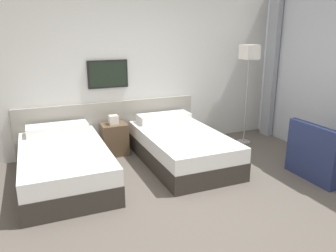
{
  "coord_description": "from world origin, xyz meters",
  "views": [
    {
      "loc": [
        -1.68,
        -3.04,
        1.92
      ],
      "look_at": [
        0.06,
        1.1,
        0.62
      ],
      "focal_mm": 35.0,
      "sensor_mm": 36.0,
      "label": 1
    }
  ],
  "objects_px": {
    "bed_near_window": "(181,147)",
    "nightstand": "(114,138)",
    "armchair": "(325,158)",
    "floor_lamp": "(249,60)",
    "bed_near_door": "(64,164)"
  },
  "relations": [
    {
      "from": "bed_near_door",
      "to": "floor_lamp",
      "type": "height_order",
      "value": "floor_lamp"
    },
    {
      "from": "bed_near_door",
      "to": "armchair",
      "type": "bearing_deg",
      "value": -20.3
    },
    {
      "from": "bed_near_window",
      "to": "floor_lamp",
      "type": "bearing_deg",
      "value": 15.87
    },
    {
      "from": "floor_lamp",
      "to": "bed_near_door",
      "type": "bearing_deg",
      "value": -172.59
    },
    {
      "from": "nightstand",
      "to": "armchair",
      "type": "distance_m",
      "value": 3.12
    },
    {
      "from": "armchair",
      "to": "bed_near_door",
      "type": "bearing_deg",
      "value": 70.09
    },
    {
      "from": "nightstand",
      "to": "floor_lamp",
      "type": "xyz_separation_m",
      "value": [
        2.28,
        -0.32,
        1.19
      ]
    },
    {
      "from": "floor_lamp",
      "to": "bed_near_window",
      "type": "bearing_deg",
      "value": -164.13
    },
    {
      "from": "armchair",
      "to": "nightstand",
      "type": "bearing_deg",
      "value": 51.92
    },
    {
      "from": "floor_lamp",
      "to": "armchair",
      "type": "height_order",
      "value": "floor_lamp"
    },
    {
      "from": "bed_near_door",
      "to": "bed_near_window",
      "type": "xyz_separation_m",
      "value": [
        1.7,
        0.0,
        0.0
      ]
    },
    {
      "from": "bed_near_door",
      "to": "armchair",
      "type": "height_order",
      "value": "armchair"
    },
    {
      "from": "bed_near_door",
      "to": "bed_near_window",
      "type": "height_order",
      "value": "same"
    },
    {
      "from": "nightstand",
      "to": "floor_lamp",
      "type": "height_order",
      "value": "floor_lamp"
    },
    {
      "from": "bed_near_window",
      "to": "nightstand",
      "type": "relative_size",
      "value": 2.94
    }
  ]
}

